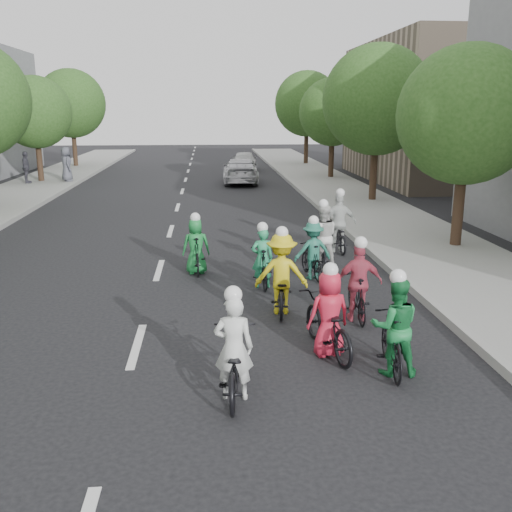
{
  "coord_description": "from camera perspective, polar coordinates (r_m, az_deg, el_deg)",
  "views": [
    {
      "loc": [
        1.34,
        -9.69,
        4.14
      ],
      "look_at": [
        2.36,
        2.41,
        1.0
      ],
      "focal_mm": 40.0,
      "sensor_mm": 36.0,
      "label": 1
    }
  ],
  "objects": [
    {
      "name": "cyclist_4",
      "position": [
        9.97,
        7.2,
        -6.49
      ],
      "size": [
        1.06,
        2.05,
        1.66
      ],
      "rotation": [
        0.0,
        0.0,
        3.34
      ],
      "color": "black",
      "rests_on": "ground"
    },
    {
      "name": "bldg_se",
      "position": [
        36.74,
        19.24,
        13.49
      ],
      "size": [
        10.0,
        14.0,
        8.0
      ],
      "primitive_type": "cube",
      "color": "gray",
      "rests_on": "ground"
    },
    {
      "name": "tree_l_4",
      "position": [
        35.02,
        -21.23,
        13.25
      ],
      "size": [
        4.0,
        4.0,
        5.97
      ],
      "color": "black",
      "rests_on": "ground"
    },
    {
      "name": "follow_car_trail",
      "position": [
        39.71,
        -1.17,
        9.5
      ],
      "size": [
        1.96,
        4.17,
        1.38
      ],
      "primitive_type": "imported",
      "rotation": [
        0.0,
        0.0,
        3.06
      ],
      "color": "silver",
      "rests_on": "ground"
    },
    {
      "name": "spectator_1",
      "position": [
        34.24,
        -22.01,
        8.22
      ],
      "size": [
        0.55,
        1.07,
        1.75
      ],
      "primitive_type": "imported",
      "rotation": [
        0.0,
        0.0,
        1.69
      ],
      "color": "#45434F",
      "rests_on": "sidewalk_left"
    },
    {
      "name": "cyclist_9",
      "position": [
        14.81,
        -6.0,
        0.56
      ],
      "size": [
        0.74,
        1.67,
        1.6
      ],
      "rotation": [
        0.0,
        0.0,
        3.22
      ],
      "color": "black",
      "rests_on": "ground"
    },
    {
      "name": "tree_r_1",
      "position": [
        26.37,
        12.02,
        15.0
      ],
      "size": [
        4.8,
        4.8,
        6.93
      ],
      "color": "black",
      "rests_on": "ground"
    },
    {
      "name": "ground",
      "position": [
        10.62,
        -11.82,
        -8.77
      ],
      "size": [
        120.0,
        120.0,
        0.0
      ],
      "primitive_type": "plane",
      "color": "black",
      "rests_on": "ground"
    },
    {
      "name": "cyclist_6",
      "position": [
        15.38,
        6.62,
        1.35
      ],
      "size": [
        0.87,
        1.61,
        1.85
      ],
      "rotation": [
        0.0,
        0.0,
        3.08
      ],
      "color": "black",
      "rests_on": "ground"
    },
    {
      "name": "cyclist_8",
      "position": [
        17.18,
        8.25,
        2.62
      ],
      "size": [
        1.03,
        1.75,
        1.9
      ],
      "rotation": [
        0.0,
        0.0,
        3.16
      ],
      "color": "black",
      "rests_on": "ground"
    },
    {
      "name": "spectator_2",
      "position": [
        34.4,
        -18.43,
        8.71
      ],
      "size": [
        0.95,
        1.11,
        1.93
      ],
      "primitive_type": "imported",
      "rotation": [
        0.0,
        0.0,
        2.0
      ],
      "color": "#555663",
      "rests_on": "sidewalk_left"
    },
    {
      "name": "cyclist_5",
      "position": [
        13.59,
        0.61,
        -0.78
      ],
      "size": [
        0.54,
        1.61,
        1.59
      ],
      "rotation": [
        0.0,
        0.0,
        3.19
      ],
      "color": "black",
      "rests_on": "ground"
    },
    {
      "name": "tree_r_3",
      "position": [
        43.93,
        5.12,
        14.92
      ],
      "size": [
        4.8,
        4.8,
        6.93
      ],
      "color": "black",
      "rests_on": "ground"
    },
    {
      "name": "cyclist_7",
      "position": [
        14.32,
        5.66,
        0.19
      ],
      "size": [
        1.02,
        1.53,
        1.61
      ],
      "rotation": [
        0.0,
        0.0,
        3.31
      ],
      "color": "black",
      "rests_on": "ground"
    },
    {
      "name": "curb_right",
      "position": [
        20.65,
        8.47,
        3.02
      ],
      "size": [
        0.18,
        80.0,
        0.18
      ],
      "primitive_type": "cube",
      "color": "#999993",
      "rests_on": "ground"
    },
    {
      "name": "tree_r_0",
      "position": [
        17.92,
        20.32,
        13.06
      ],
      "size": [
        4.0,
        4.0,
        5.97
      ],
      "color": "black",
      "rests_on": "ground"
    },
    {
      "name": "sidewalk_right",
      "position": [
        21.18,
        13.61,
        3.01
      ],
      "size": [
        4.0,
        80.0,
        0.15
      ],
      "primitive_type": "cube",
      "color": "gray",
      "rests_on": "ground"
    },
    {
      "name": "cyclist_0",
      "position": [
        8.52,
        -2.25,
        -10.35
      ],
      "size": [
        0.79,
        1.86,
        1.73
      ],
      "rotation": [
        0.0,
        0.0,
        3.05
      ],
      "color": "black",
      "rests_on": "ground"
    },
    {
      "name": "cyclist_1",
      "position": [
        9.45,
        13.58,
        -7.57
      ],
      "size": [
        0.85,
        1.69,
        1.75
      ],
      "rotation": [
        0.0,
        0.0,
        3.01
      ],
      "color": "black",
      "rests_on": "ground"
    },
    {
      "name": "tree_l_5",
      "position": [
        43.75,
        -18.0,
        14.3
      ],
      "size": [
        4.8,
        4.8,
        6.93
      ],
      "color": "black",
      "rests_on": "ground"
    },
    {
      "name": "cyclist_2",
      "position": [
        11.86,
        2.53,
        -2.5
      ],
      "size": [
        1.16,
        1.85,
        1.85
      ],
      "rotation": [
        0.0,
        0.0,
        3.02
      ],
      "color": "black",
      "rests_on": "ground"
    },
    {
      "name": "tree_r_2",
      "position": [
        35.1,
        7.68,
        14.07
      ],
      "size": [
        4.0,
        4.0,
        5.97
      ],
      "color": "black",
      "rests_on": "ground"
    },
    {
      "name": "cyclist_3",
      "position": [
        11.61,
        10.16,
        -3.31
      ],
      "size": [
        0.94,
        1.55,
        1.74
      ],
      "rotation": [
        0.0,
        0.0,
        3.11
      ],
      "color": "black",
      "rests_on": "ground"
    },
    {
      "name": "follow_car_lead",
      "position": [
        33.04,
        -1.55,
        8.52
      ],
      "size": [
        2.19,
        4.98,
        1.42
      ],
      "primitive_type": "imported",
      "rotation": [
        0.0,
        0.0,
        3.1
      ],
      "color": "silver",
      "rests_on": "ground"
    }
  ]
}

